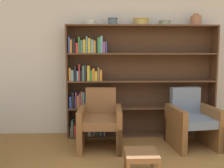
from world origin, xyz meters
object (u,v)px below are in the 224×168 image
bookshelf (126,83)px  bowl_brass (91,22)px  armchair_cushioned (191,121)px  vase_tall (196,20)px  bowl_cream (141,21)px  bowl_stoneware (113,21)px  footstool (141,156)px  armchair_leather (100,122)px  bowl_terracotta (165,22)px

bookshelf → bowl_brass: size_ratio=13.19×
armchair_cushioned → vase_tall: bearing=-119.0°
bowl_cream → armchair_cushioned: 1.81m
bowl_stoneware → footstool: size_ratio=0.44×
footstool → armchair_leather: bearing=116.2°
vase_tall → bowl_stoneware: bearing=180.0°
bowl_brass → armchair_cushioned: bowl_brass is taller
vase_tall → armchair_leather: size_ratio=0.22×
bowl_brass → armchair_leather: (0.15, -0.54, -1.55)m
bowl_brass → bowl_stoneware: size_ratio=1.15×
bookshelf → bowl_terracotta: bearing=-1.8°
bowl_brass → armchair_leather: 1.65m
footstool → bookshelf: bearing=91.3°
bowl_stoneware → armchair_cushioned: bearing=-24.3°
bowl_stoneware → armchair_leather: size_ratio=0.19×
bowl_terracotta → footstool: bearing=-112.0°
bookshelf → bowl_brass: 1.18m
bowl_brass → bowl_stoneware: 0.37m
vase_tall → armchair_cushioned: vase_tall is taller
bowl_brass → footstool: bowl_brass is taller
armchair_cushioned → footstool: (-0.93, -0.98, -0.15)m
bowl_brass → vase_tall: size_ratio=1.00×
bowl_brass → armchair_cushioned: (1.56, -0.54, -1.55)m
bowl_brass → bowl_terracotta: bearing=0.0°
bowl_cream → footstool: size_ratio=0.73×
bowl_brass → bowl_terracotta: size_ratio=0.97×
bowl_stoneware → vase_tall: size_ratio=0.86×
bowl_brass → bowl_cream: (0.84, -0.00, 0.02)m
bookshelf → bowl_brass: (-0.60, -0.02, 1.02)m
vase_tall → footstool: bearing=-127.1°
bowl_stoneware → armchair_cushioned: (1.20, -0.54, -1.58)m
bowl_cream → footstool: 2.30m
bowl_terracotta → bowl_cream: bearing=-180.0°
bowl_terracotta → armchair_cushioned: bowl_terracotta is taller
bowl_stoneware → bowl_terracotta: size_ratio=0.84×
footstool → bowl_brass: bearing=112.7°
bowl_stoneware → armchair_leather: bearing=-111.4°
bookshelf → bowl_cream: size_ratio=9.30×
bowl_brass → vase_tall: 1.78m
bookshelf → armchair_leather: 0.89m
bowl_terracotta → bookshelf: bearing=178.2°
bookshelf → vase_tall: size_ratio=13.13×
bookshelf → armchair_leather: bearing=-128.4°
armchair_leather → footstool: size_ratio=2.37×
bowl_stoneware → vase_tall: bearing=-0.0°
footstool → bowl_cream: bearing=82.0°
vase_tall → armchair_cushioned: (-0.22, -0.54, -1.59)m
bowl_stoneware → armchair_leather: 1.68m
bowl_cream → armchair_leather: bearing=-142.0°
bookshelf → bowl_stoneware: (-0.23, -0.02, 1.04)m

